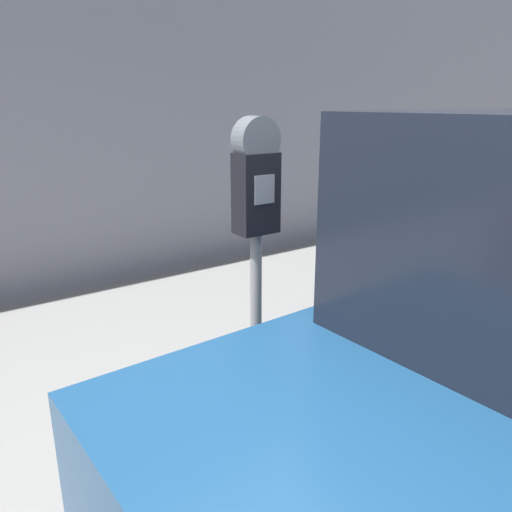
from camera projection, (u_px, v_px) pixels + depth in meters
The scene contains 2 objects.
sidewalk at pixel (146, 359), 3.65m from camera, with size 24.00×2.80×0.11m.
parking_meter at pixel (256, 215), 2.35m from camera, with size 0.21×0.13×1.69m.
Camera 1 is at (-1.23, -0.93, 1.85)m, focal length 35.00 mm.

